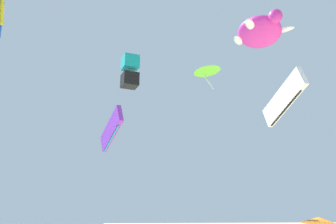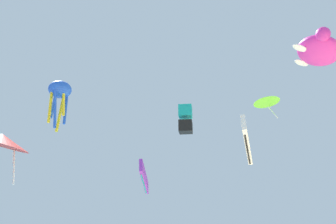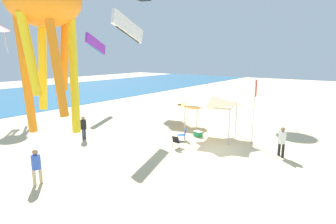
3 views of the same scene
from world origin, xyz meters
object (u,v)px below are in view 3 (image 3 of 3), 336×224
(beach_umbrella, at_px, (189,104))
(kite_octopus_orange, at_px, (44,9))
(folding_chair_facing_ocean, at_px, (177,141))
(cooler_box, at_px, (198,134))
(kite_parafoil_white, at_px, (128,27))
(canopy_tent, at_px, (212,100))
(folding_chair_right_of_tent, at_px, (183,134))
(person_kite_handler, at_px, (282,139))
(person_far_stroller, at_px, (84,126))
(banner_flag, at_px, (254,106))
(kite_parafoil_purple, at_px, (96,44))
(person_watching_sky, at_px, (36,164))

(beach_umbrella, xyz_separation_m, kite_octopus_orange, (-14.81, -4.30, 5.28))
(folding_chair_facing_ocean, xyz_separation_m, cooler_box, (3.04, 0.21, -0.27))
(cooler_box, distance_m, kite_parafoil_white, 9.58)
(canopy_tent, distance_m, beach_umbrella, 3.56)
(folding_chair_right_of_tent, distance_m, kite_octopus_orange, 13.11)
(canopy_tent, relative_size, person_kite_handler, 2.13)
(kite_parafoil_white, bearing_deg, person_far_stroller, 163.28)
(folding_chair_right_of_tent, xyz_separation_m, cooler_box, (1.45, -0.37, -0.27))
(canopy_tent, xyz_separation_m, folding_chair_right_of_tent, (-2.04, 1.14, -2.21))
(kite_octopus_orange, bearing_deg, kite_parafoil_white, 18.45)
(person_far_stroller, bearing_deg, kite_octopus_orange, 19.18)
(person_kite_handler, height_order, person_far_stroller, person_kite_handler)
(cooler_box, relative_size, banner_flag, 0.16)
(beach_umbrella, relative_size, cooler_box, 3.14)
(canopy_tent, height_order, folding_chair_facing_ocean, canopy_tent)
(person_kite_handler, xyz_separation_m, kite_octopus_orange, (-11.79, 3.93, 6.07))
(kite_parafoil_white, relative_size, kite_parafoil_purple, 1.06)
(canopy_tent, bearing_deg, cooler_box, 127.19)
(folding_chair_facing_ocean, relative_size, person_far_stroller, 0.48)
(folding_chair_right_of_tent, height_order, person_kite_handler, person_kite_handler)
(folding_chair_facing_ocean, xyz_separation_m, kite_parafoil_white, (1.67, 5.69, 7.47))
(canopy_tent, distance_m, person_watching_sky, 12.11)
(canopy_tent, bearing_deg, folding_chair_facing_ocean, 171.20)
(folding_chair_facing_ocean, height_order, cooler_box, folding_chair_facing_ocean)
(banner_flag, distance_m, person_far_stroller, 11.76)
(person_far_stroller, distance_m, person_watching_sky, 6.95)
(beach_umbrella, distance_m, person_watching_sky, 13.41)
(person_watching_sky, xyz_separation_m, kite_parafoil_white, (9.69, 3.39, 6.94))
(canopy_tent, bearing_deg, person_kite_handler, -103.75)
(folding_chair_right_of_tent, distance_m, kite_parafoil_white, 9.05)
(canopy_tent, distance_m, folding_chair_right_of_tent, 3.22)
(kite_octopus_orange, bearing_deg, person_kite_handler, -34.19)
(person_kite_handler, xyz_separation_m, person_far_stroller, (-4.73, 12.15, -0.06))
(folding_chair_facing_ocean, relative_size, kite_parafoil_purple, 0.23)
(beach_umbrella, bearing_deg, banner_flag, -106.17)
(person_far_stroller, bearing_deg, cooler_box, 101.22)
(canopy_tent, relative_size, person_far_stroller, 2.26)
(kite_parafoil_white, height_order, kite_octopus_orange, kite_parafoil_white)
(cooler_box, bearing_deg, kite_parafoil_purple, 78.65)
(kite_parafoil_purple, bearing_deg, kite_octopus_orange, -151.48)
(beach_umbrella, distance_m, kite_parafoil_purple, 13.35)
(beach_umbrella, distance_m, banner_flag, 6.35)
(canopy_tent, distance_m, kite_octopus_orange, 13.86)
(folding_chair_facing_ocean, bearing_deg, kite_parafoil_white, -13.72)
(folding_chair_facing_ocean, bearing_deg, person_watching_sky, 76.62)
(person_watching_sky, distance_m, kite_octopus_orange, 7.54)
(cooler_box, bearing_deg, beach_umbrella, 43.73)
(cooler_box, xyz_separation_m, person_far_stroller, (-5.42, 6.15, 0.79))
(folding_chair_right_of_tent, bearing_deg, folding_chair_facing_ocean, -11.09)
(folding_chair_facing_ocean, bearing_deg, kite_parafoil_purple, -19.40)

